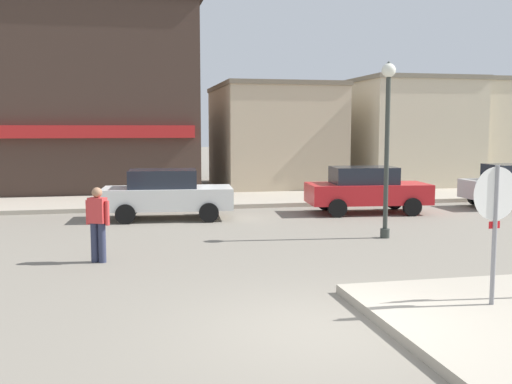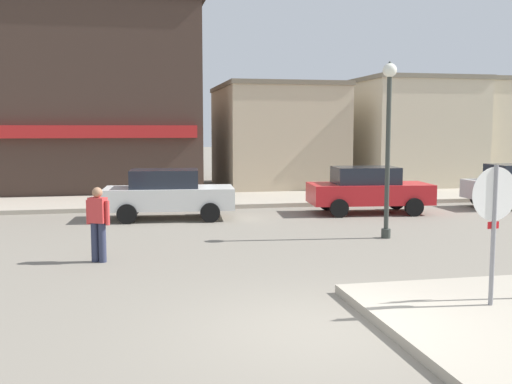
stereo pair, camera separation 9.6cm
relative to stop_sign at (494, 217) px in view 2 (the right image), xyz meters
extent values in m
plane|color=gray|center=(-2.77, -0.17, -1.52)|extent=(160.00, 160.00, 0.00)
cube|color=#A89E8C|center=(-2.77, 14.63, -1.44)|extent=(80.00, 4.00, 0.15)
cylinder|color=gray|center=(0.00, -0.01, -0.37)|extent=(0.07, 0.07, 2.30)
cylinder|color=red|center=(0.00, 0.01, 0.35)|extent=(0.76, 0.10, 0.76)
cylinder|color=white|center=(0.00, 0.00, 0.35)|extent=(0.82, 0.10, 0.82)
cube|color=red|center=(0.00, 0.01, -0.13)|extent=(0.20, 0.04, 0.11)
cylinder|color=#333833|center=(1.06, 6.32, 0.58)|extent=(0.12, 0.12, 4.20)
cylinder|color=#333833|center=(1.06, 6.32, -1.40)|extent=(0.24, 0.24, 0.24)
sphere|color=white|center=(1.06, 6.32, 2.79)|extent=(0.36, 0.36, 0.36)
cone|color=#333833|center=(1.06, 6.32, 2.94)|extent=(0.32, 0.32, 0.18)
cube|color=white|center=(-4.27, 10.74, -0.85)|extent=(4.12, 2.02, 0.66)
cube|color=#1E232D|center=(-4.42, 10.75, -0.24)|extent=(2.19, 1.56, 0.56)
cylinder|color=black|center=(-2.97, 11.49, -1.22)|extent=(0.61, 0.23, 0.60)
cylinder|color=black|center=(-3.11, 9.79, -1.22)|extent=(0.61, 0.23, 0.60)
cylinder|color=black|center=(-5.44, 11.69, -1.22)|extent=(0.61, 0.23, 0.60)
cylinder|color=black|center=(-5.58, 9.99, -1.22)|extent=(0.61, 0.23, 0.60)
cube|color=red|center=(2.37, 10.67, -0.85)|extent=(4.14, 2.06, 0.66)
cube|color=#1E232D|center=(2.22, 10.68, -0.24)|extent=(2.20, 1.58, 0.56)
cylinder|color=black|center=(3.68, 11.40, -1.22)|extent=(0.61, 0.23, 0.60)
cylinder|color=black|center=(3.52, 9.70, -1.22)|extent=(0.61, 0.23, 0.60)
cylinder|color=black|center=(1.21, 11.63, -1.22)|extent=(0.61, 0.23, 0.60)
cylinder|color=black|center=(1.05, 9.93, -1.22)|extent=(0.61, 0.23, 0.60)
cylinder|color=black|center=(7.11, 11.78, -1.22)|extent=(0.60, 0.19, 0.60)
cylinder|color=black|center=(7.08, 10.08, -1.22)|extent=(0.60, 0.19, 0.60)
cylinder|color=#2D334C|center=(-6.19, 4.97, -1.09)|extent=(0.16, 0.16, 0.85)
cylinder|color=#2D334C|center=(-6.03, 4.89, -1.09)|extent=(0.16, 0.16, 0.85)
cube|color=#D13838|center=(-6.11, 4.93, -0.40)|extent=(0.42, 0.36, 0.54)
sphere|color=#9E7051|center=(-6.11, 4.93, -0.02)|extent=(0.22, 0.22, 0.22)
cylinder|color=#D13838|center=(-6.32, 5.04, -0.45)|extent=(0.12, 0.12, 0.52)
cylinder|color=#D13838|center=(-5.91, 4.82, -0.45)|extent=(0.12, 0.12, 0.52)
cube|color=#3D2D26|center=(-8.22, 20.76, 2.49)|extent=(11.42, 8.27, 8.01)
cube|color=#B21E1E|center=(-8.22, 16.48, 1.18)|extent=(10.85, 0.40, 0.50)
cube|color=black|center=(-8.22, 20.76, 6.61)|extent=(11.76, 8.52, 0.24)
cube|color=tan|center=(1.37, 20.10, 0.82)|extent=(5.30, 7.00, 4.67)
cube|color=#716452|center=(1.37, 20.10, 3.26)|extent=(5.40, 7.14, 0.20)
cube|color=beige|center=(7.80, 19.62, 0.98)|extent=(5.29, 6.80, 5.00)
cube|color=gray|center=(7.80, 19.62, 3.58)|extent=(5.40, 6.93, 0.20)
cube|color=beige|center=(14.51, 20.61, 1.02)|extent=(7.06, 6.71, 5.08)
camera|label=1|loc=(-5.43, -8.05, 1.35)|focal=42.00mm
camera|label=2|loc=(-5.33, -8.07, 1.35)|focal=42.00mm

